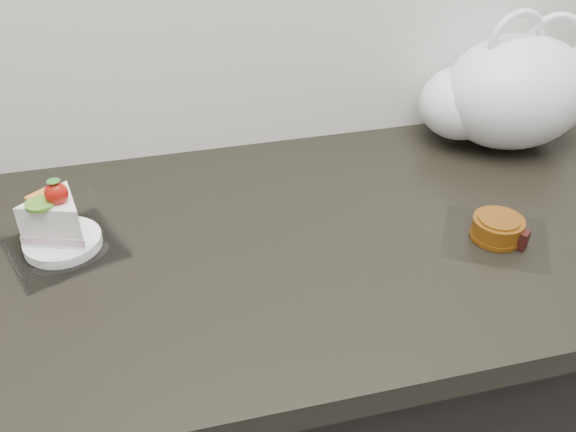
# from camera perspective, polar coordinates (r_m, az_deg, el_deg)

# --- Properties ---
(counter) EXTENTS (2.04, 0.64, 0.90)m
(counter) POSITION_cam_1_polar(r_m,az_deg,el_deg) (1.31, -0.64, -17.99)
(counter) COLOR black
(counter) RESTS_ON ground
(cake_tray) EXTENTS (0.20, 0.20, 0.12)m
(cake_tray) POSITION_cam_1_polar(r_m,az_deg,el_deg) (1.01, -19.60, -1.24)
(cake_tray) COLOR white
(cake_tray) RESTS_ON counter
(mooncake_wrap) EXTENTS (0.21, 0.20, 0.04)m
(mooncake_wrap) POSITION_cam_1_polar(r_m,az_deg,el_deg) (1.03, 18.16, -1.22)
(mooncake_wrap) COLOR white
(mooncake_wrap) RESTS_ON counter
(plastic_bag) EXTENTS (0.33, 0.24, 0.26)m
(plastic_bag) POSITION_cam_1_polar(r_m,az_deg,el_deg) (1.27, 18.75, 10.31)
(plastic_bag) COLOR white
(plastic_bag) RESTS_ON counter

